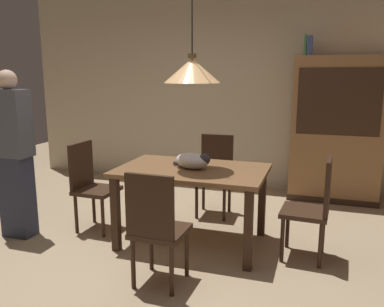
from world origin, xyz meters
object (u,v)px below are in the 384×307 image
object	(u,v)px
chair_far_back	(215,171)
cat_sleeping	(193,161)
chair_left_side	(90,182)
hutch_bookcase	(336,133)
pendant_lamp	(192,70)
person_standing	(14,155)
chair_right_side	(314,204)
dining_table	(192,178)
book_blue_wide	(310,46)
book_green_slim	(305,45)
chair_near_front	(156,225)

from	to	relation	value
chair_far_back	cat_sleeping	bearing A→B (deg)	-88.97
chair_left_side	hutch_bookcase	bearing A→B (deg)	37.07
cat_sleeping	pendant_lamp	xyz separation A→B (m)	(-0.01, 0.01, 0.84)
chair_far_back	chair_left_side	xyz separation A→B (m)	(-1.13, -0.88, 0.00)
chair_left_side	person_standing	world-z (taller)	person_standing
chair_right_side	hutch_bookcase	world-z (taller)	hutch_bookcase
person_standing	chair_left_side	bearing A→B (deg)	32.60
dining_table	pendant_lamp	distance (m)	1.01
cat_sleeping	pendant_lamp	bearing A→B (deg)	148.91
cat_sleeping	hutch_bookcase	bearing A→B (deg)	54.81
pendant_lamp	cat_sleeping	bearing A→B (deg)	-31.09
book_blue_wide	chair_right_side	bearing A→B (deg)	-84.56
cat_sleeping	pendant_lamp	world-z (taller)	pendant_lamp
chair_far_back	chair_left_side	world-z (taller)	same
book_blue_wide	cat_sleeping	bearing A→B (deg)	-116.65
chair_left_side	pendant_lamp	xyz separation A→B (m)	(1.13, -0.00, 1.15)
hutch_bookcase	book_green_slim	world-z (taller)	book_green_slim
chair_near_front	chair_left_side	xyz separation A→B (m)	(-1.13, 0.88, 0.00)
cat_sleeping	book_blue_wide	xyz separation A→B (m)	(0.94, 1.87, 1.14)
hutch_bookcase	book_green_slim	distance (m)	1.17
chair_near_front	person_standing	size ratio (longest dim) A/B	0.56
chair_right_side	cat_sleeping	xyz separation A→B (m)	(-1.12, -0.00, 0.32)
dining_table	chair_near_front	bearing A→B (deg)	-90.16
chair_left_side	chair_near_front	bearing A→B (deg)	-38.03
chair_far_back	pendant_lamp	world-z (taller)	pendant_lamp
book_blue_wide	pendant_lamp	bearing A→B (deg)	-117.06
chair_left_side	chair_right_side	bearing A→B (deg)	-0.18
dining_table	chair_right_side	distance (m)	1.14
chair_left_side	book_blue_wide	distance (m)	3.15
dining_table	book_green_slim	bearing A→B (deg)	64.35
pendant_lamp	chair_right_side	bearing A→B (deg)	-0.24
book_blue_wide	person_standing	size ratio (longest dim) A/B	0.14
chair_near_front	cat_sleeping	distance (m)	0.93
hutch_bookcase	person_standing	size ratio (longest dim) A/B	1.11
chair_far_back	chair_left_side	distance (m)	1.43
dining_table	chair_far_back	distance (m)	0.89
chair_left_side	book_green_slim	xyz separation A→B (m)	(2.02, 1.86, 1.47)
chair_near_front	book_green_slim	xyz separation A→B (m)	(0.90, 2.74, 1.47)
person_standing	chair_right_side	bearing A→B (deg)	7.57
dining_table	chair_far_back	bearing A→B (deg)	90.21
book_green_slim	cat_sleeping	bearing A→B (deg)	-115.24
chair_far_back	cat_sleeping	distance (m)	0.94
cat_sleeping	hutch_bookcase	xyz separation A→B (m)	(1.32, 1.87, 0.06)
chair_far_back	chair_near_front	world-z (taller)	same
chair_right_side	pendant_lamp	world-z (taller)	pendant_lamp
cat_sleeping	book_blue_wide	world-z (taller)	book_blue_wide
hutch_bookcase	book_blue_wide	size ratio (longest dim) A/B	7.71
chair_left_side	person_standing	bearing A→B (deg)	-147.40
chair_right_side	cat_sleeping	world-z (taller)	chair_right_side
chair_far_back	person_standing	bearing A→B (deg)	-143.88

